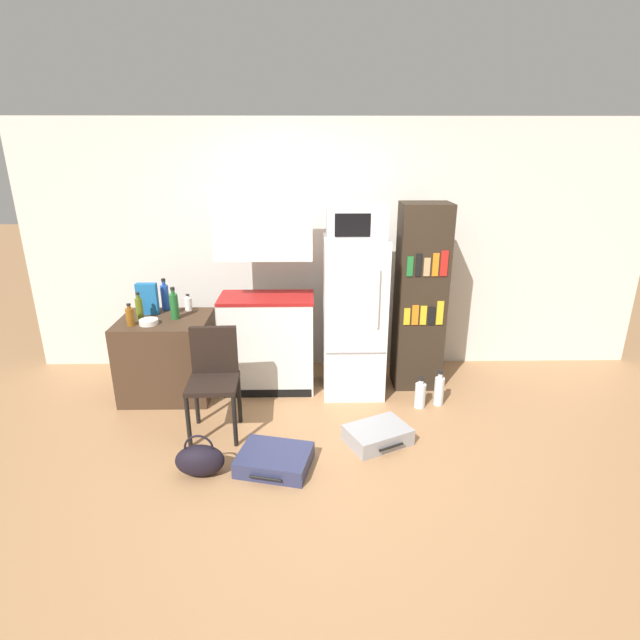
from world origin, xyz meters
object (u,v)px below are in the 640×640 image
object	(u,v)px
chair	(214,371)
suitcase_small_flat	(274,460)
side_table	(168,357)
microwave	(356,222)
cereal_box	(147,299)
refrigerator	(354,317)
bookshelf	(420,298)
bottle_green_tall	(174,306)
bottle_olive_oil	(139,308)
handbag	(200,460)
bottle_amber_beer	(130,316)
bottle_milk_white	(188,303)
suitcase_large_flat	(378,435)
bottle_clear_short	(175,306)
water_bottle_middle	(420,395)
bottle_blue_soda	(165,297)
water_bottle_front	(439,390)
bowl	(149,322)
kitchen_hutch	(267,301)

from	to	relation	value
chair	suitcase_small_flat	bearing A→B (deg)	-48.64
side_table	microwave	world-z (taller)	microwave
cereal_box	refrigerator	bearing A→B (deg)	-2.78
bookshelf	bottle_green_tall	distance (m)	2.31
side_table	bottle_olive_oil	distance (m)	0.53
cereal_box	handbag	size ratio (longest dim) A/B	0.83
refrigerator	bottle_amber_beer	size ratio (longest dim) A/B	7.38
refrigerator	microwave	bearing A→B (deg)	-107.76
bottle_milk_white	suitcase_large_flat	xyz separation A→B (m)	(1.73, -1.14, -0.76)
bottle_clear_short	suitcase_small_flat	distance (m)	1.89
chair	handbag	world-z (taller)	chair
bottle_clear_short	cereal_box	bearing A→B (deg)	-171.72
water_bottle_middle	microwave	bearing A→B (deg)	148.06
microwave	bottle_olive_oil	world-z (taller)	microwave
bottle_blue_soda	bottle_green_tall	size ratio (longest dim) A/B	1.04
bottle_blue_soda	water_bottle_front	size ratio (longest dim) A/B	0.91
microwave	suitcase_small_flat	distance (m)	2.13
bottle_olive_oil	suitcase_small_flat	xyz separation A→B (m)	(1.29, -1.18, -0.81)
refrigerator	bottle_olive_oil	size ratio (longest dim) A/B	5.66
bottle_green_tall	cereal_box	bearing A→B (deg)	153.66
bookshelf	bottle_blue_soda	xyz separation A→B (m)	(-2.46, 0.11, -0.00)
refrigerator	bookshelf	bearing A→B (deg)	9.67
bottle_clear_short	water_bottle_middle	xyz separation A→B (m)	(2.30, -0.50, -0.71)
chair	water_bottle_front	xyz separation A→B (m)	(1.98, 0.38, -0.39)
bottle_amber_beer	suitcase_small_flat	xyz separation A→B (m)	(1.33, -1.03, -0.79)
water_bottle_middle	bottle_amber_beer	bearing A→B (deg)	176.71
bowl	microwave	bearing A→B (deg)	5.97
bottle_green_tall	bowl	world-z (taller)	bottle_green_tall
side_table	bottle_amber_beer	distance (m)	0.55
suitcase_large_flat	bottle_milk_white	bearing A→B (deg)	120.49
side_table	bottle_green_tall	bearing A→B (deg)	1.82
suitcase_large_flat	water_bottle_front	xyz separation A→B (m)	(0.64, 0.62, 0.08)
cereal_box	water_bottle_front	world-z (taller)	cereal_box
microwave	bottle_amber_beer	world-z (taller)	microwave
refrigerator	bowl	size ratio (longest dim) A/B	9.02
water_bottle_middle	water_bottle_front	bearing A→B (deg)	13.97
bottle_amber_beer	bowl	world-z (taller)	bottle_amber_beer
bottle_blue_soda	bottle_amber_beer	world-z (taller)	bottle_blue_soda
kitchen_hutch	cereal_box	world-z (taller)	kitchen_hutch
microwave	bowl	xyz separation A→B (m)	(-1.86, -0.19, -0.86)
microwave	bottle_amber_beer	size ratio (longest dim) A/B	2.57
bottle_blue_soda	handbag	bearing A→B (deg)	-68.94
kitchen_hutch	refrigerator	size ratio (longest dim) A/B	1.30
suitcase_small_flat	water_bottle_middle	world-z (taller)	water_bottle_middle
suitcase_large_flat	bowl	bearing A→B (deg)	133.41
bottle_blue_soda	microwave	bearing A→B (deg)	-6.87
handbag	water_bottle_middle	size ratio (longest dim) A/B	1.21
cereal_box	bottle_amber_beer	bearing A→B (deg)	-101.40
microwave	suitcase_small_flat	size ratio (longest dim) A/B	0.86
bookshelf	water_bottle_middle	size ratio (longest dim) A/B	6.03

